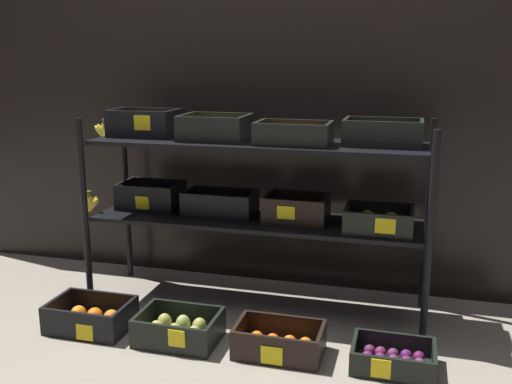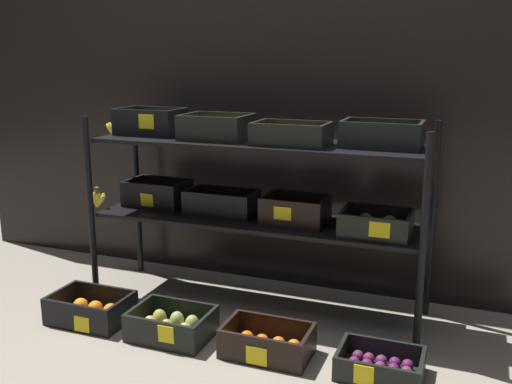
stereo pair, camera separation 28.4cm
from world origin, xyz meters
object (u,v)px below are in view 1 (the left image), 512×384
(crate_ground_pear, at_px, (179,330))
(crate_ground_tangerine, at_px, (279,343))
(crate_ground_plum, at_px, (393,360))
(crate_ground_orange, at_px, (91,318))
(display_rack, at_px, (251,176))

(crate_ground_pear, relative_size, crate_ground_tangerine, 0.96)
(crate_ground_tangerine, height_order, crate_ground_plum, crate_ground_tangerine)
(crate_ground_pear, relative_size, crate_ground_plum, 1.07)
(crate_ground_tangerine, xyz_separation_m, crate_ground_plum, (0.48, 0.01, -0.01))
(crate_ground_orange, height_order, crate_ground_pear, crate_ground_orange)
(crate_ground_tangerine, bearing_deg, display_rack, 118.98)
(display_rack, relative_size, crate_ground_pear, 4.92)
(crate_ground_pear, height_order, crate_ground_tangerine, same)
(crate_ground_plum, bearing_deg, crate_ground_orange, -179.65)
(crate_ground_orange, relative_size, crate_ground_tangerine, 0.99)
(display_rack, bearing_deg, crate_ground_plum, -31.42)
(display_rack, distance_m, crate_ground_orange, 1.01)
(crate_ground_tangerine, bearing_deg, crate_ground_pear, -179.37)
(display_rack, xyz_separation_m, crate_ground_orange, (-0.66, -0.45, -0.62))
(crate_ground_orange, height_order, crate_ground_plum, crate_ground_orange)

